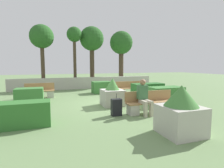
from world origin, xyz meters
The scene contains 18 objects.
ground_plane centered at (0.00, 0.00, 0.00)m, with size 60.00×60.00×0.00m, color #6B8956.
perimeter_wall centered at (0.00, 5.82, 0.45)m, with size 11.25×0.30×0.90m.
bench_front centered at (1.07, -2.06, 0.33)m, with size 2.09×0.49×0.84m.
bench_left_side centered at (-3.29, 2.66, 0.31)m, with size 1.61×0.49×0.84m.
bench_right_side centered at (2.05, 2.02, 0.32)m, with size 1.77×0.48×0.84m.
person_seated_man centered at (0.66, -2.20, 0.74)m, with size 0.38×0.64×1.34m.
hedge_block_near_left centered at (-3.66, 1.24, 0.38)m, with size 1.25×0.80×0.77m.
hedge_block_near_right centered at (-3.73, -2.19, 0.38)m, with size 2.09×0.69×0.77m.
hedge_block_mid_left centered at (2.48, 0.59, 0.42)m, with size 1.76×0.76×0.85m.
hedge_block_mid_right centered at (2.53, -1.02, 0.42)m, with size 1.60×0.84×0.84m.
hedge_block_far_left centered at (0.53, 3.29, 0.39)m, with size 1.20×0.88×0.77m.
planter_corner_left centered at (0.03, -0.41, 0.53)m, with size 0.97×0.97×1.27m.
planter_corner_right centered at (0.63, -4.24, 0.63)m, with size 1.03×1.03×1.34m.
suitcase centered at (-0.38, -2.02, 0.31)m, with size 0.38×0.24×0.83m.
tree_leftmost centered at (-3.22, 6.41, 3.90)m, with size 1.76×1.76×4.89m.
tree_center_left centered at (-0.78, 6.56, 4.04)m, with size 1.20×1.20×4.92m.
tree_center_right centered at (0.76, 7.08, 4.00)m, with size 2.06×2.06×5.16m.
tree_rightmost centered at (3.48, 7.04, 3.76)m, with size 2.07×2.07×4.93m.
Camera 1 is at (-2.62, -7.96, 1.87)m, focal length 28.00 mm.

